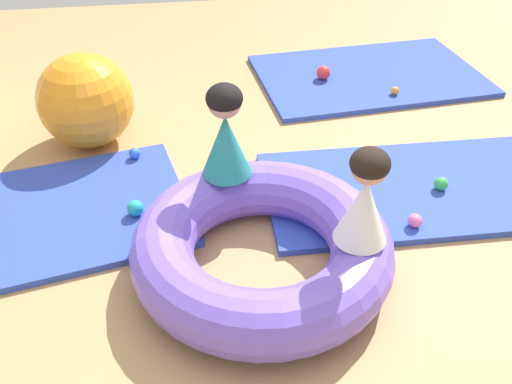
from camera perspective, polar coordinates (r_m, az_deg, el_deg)
ground_plane at (r=2.88m, az=-0.26°, el=-6.08°), size 8.00×8.00×0.00m
gym_mat_near_left at (r=3.27m, az=-20.34°, el=-2.37°), size 1.66×1.28×0.04m
gym_mat_far_left at (r=4.68m, az=11.44°, el=11.59°), size 1.84×1.27×0.04m
gym_mat_center_rear at (r=3.42m, az=16.69°, el=0.41°), size 1.88×0.95×0.04m
inflatable_cushion at (r=2.69m, az=0.62°, el=-5.62°), size 1.26×1.26×0.30m
child_in_white at (r=2.41m, az=11.08°, el=-0.56°), size 0.25×0.25×0.47m
child_in_teal at (r=2.78m, az=-3.13°, el=6.14°), size 0.34×0.34×0.50m
play_ball_teal at (r=3.09m, az=-12.23°, el=-1.62°), size 0.09×0.09×0.09m
play_ball_green at (r=3.38m, az=18.38°, el=0.82°), size 0.08×0.08×0.08m
play_ball_red at (r=4.49m, az=6.90°, el=12.01°), size 0.11×0.11×0.11m
play_ball_yellow at (r=3.25m, az=6.10°, el=1.07°), size 0.07×0.07×0.07m
play_ball_pink at (r=3.07m, az=15.92°, el=-2.82°), size 0.08×0.08×0.08m
play_ball_blue at (r=3.56m, az=-12.28°, el=3.89°), size 0.07×0.07×0.07m
play_ball_orange_second at (r=4.36m, az=14.01°, el=10.01°), size 0.06×0.06×0.06m
exercise_ball_large at (r=3.75m, az=-17.00°, el=8.91°), size 0.61×0.61×0.61m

